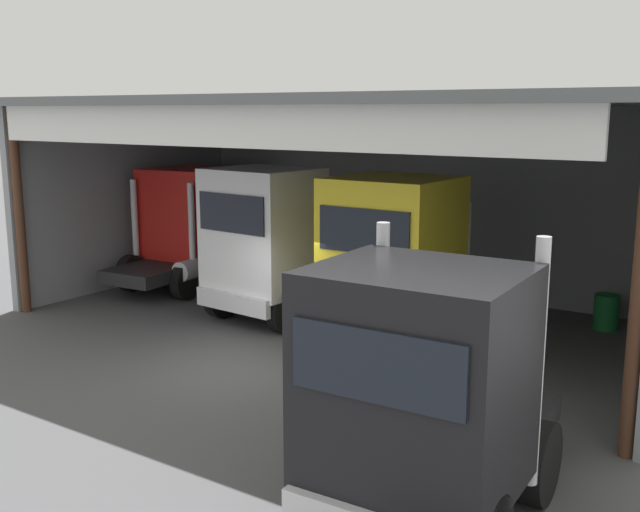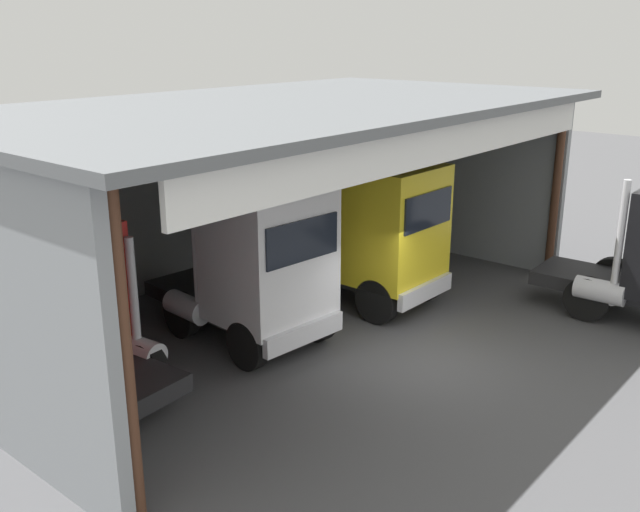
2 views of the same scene
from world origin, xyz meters
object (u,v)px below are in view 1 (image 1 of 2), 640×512
at_px(truck_yellow_center_left_bay, 397,261).
at_px(truck_black_right_bay, 425,397).
at_px(truck_red_center_bay, 188,225).
at_px(truck_white_yard_outside, 272,242).
at_px(tool_cart, 295,265).
at_px(oil_drum, 606,312).

bearing_deg(truck_yellow_center_left_bay, truck_black_right_bay, 121.29).
xyz_separation_m(truck_red_center_bay, truck_white_yard_outside, (4.20, -1.43, 0.10)).
relative_size(truck_white_yard_outside, tool_cart, 5.17).
relative_size(truck_black_right_bay, tool_cart, 4.61).
bearing_deg(truck_white_yard_outside, truck_yellow_center_left_bay, 175.21).
height_order(truck_white_yard_outside, oil_drum, truck_white_yard_outside).
bearing_deg(oil_drum, truck_black_right_bay, -89.01).
bearing_deg(truck_white_yard_outside, tool_cart, -57.76).
bearing_deg(truck_white_yard_outside, truck_red_center_bay, -14.37).
height_order(truck_white_yard_outside, truck_yellow_center_left_bay, truck_yellow_center_left_bay).
relative_size(truck_red_center_bay, truck_white_yard_outside, 0.87).
distance_m(truck_yellow_center_left_bay, tool_cart, 7.31).
bearing_deg(truck_white_yard_outside, truck_black_right_bay, 142.42).
bearing_deg(truck_yellow_center_left_bay, oil_drum, -128.20).
height_order(truck_white_yard_outside, truck_black_right_bay, truck_white_yard_outside).
xyz_separation_m(truck_white_yard_outside, oil_drum, (7.23, 3.63, -1.51)).
relative_size(truck_red_center_bay, truck_black_right_bay, 0.97).
distance_m(oil_drum, tool_cart, 9.16).
relative_size(truck_yellow_center_left_bay, truck_black_right_bay, 1.00).
height_order(truck_red_center_bay, oil_drum, truck_red_center_bay).
bearing_deg(truck_black_right_bay, truck_red_center_bay, -36.96).
distance_m(truck_red_center_bay, truck_black_right_bay, 14.16).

